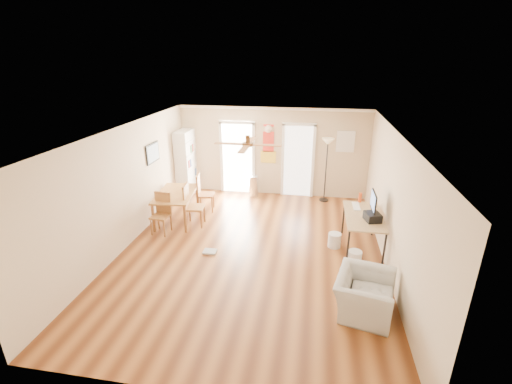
% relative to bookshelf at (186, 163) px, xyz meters
% --- Properties ---
extents(floor, '(7.00, 7.00, 0.00)m').
position_rel_bookshelf_xyz_m(floor, '(2.54, -3.09, -0.97)').
color(floor, brown).
rests_on(floor, ground).
extents(ceiling, '(5.50, 7.00, 0.00)m').
position_rel_bookshelf_xyz_m(ceiling, '(2.54, -3.09, 1.63)').
color(ceiling, silver).
rests_on(ceiling, floor).
extents(wall_back, '(5.50, 0.04, 2.60)m').
position_rel_bookshelf_xyz_m(wall_back, '(2.54, 0.41, 0.33)').
color(wall_back, beige).
rests_on(wall_back, floor).
extents(wall_front, '(5.50, 0.04, 2.60)m').
position_rel_bookshelf_xyz_m(wall_front, '(2.54, -6.59, 0.33)').
color(wall_front, beige).
rests_on(wall_front, floor).
extents(wall_left, '(0.04, 7.00, 2.60)m').
position_rel_bookshelf_xyz_m(wall_left, '(-0.21, -3.09, 0.33)').
color(wall_left, beige).
rests_on(wall_left, floor).
extents(wall_right, '(0.04, 7.00, 2.60)m').
position_rel_bookshelf_xyz_m(wall_right, '(5.29, -3.09, 0.33)').
color(wall_right, beige).
rests_on(wall_right, floor).
extents(crown_molding, '(5.50, 7.00, 0.08)m').
position_rel_bookshelf_xyz_m(crown_molding, '(2.54, -3.09, 1.59)').
color(crown_molding, white).
rests_on(crown_molding, wall_back).
extents(kitchen_doorway, '(0.90, 0.10, 2.10)m').
position_rel_bookshelf_xyz_m(kitchen_doorway, '(1.49, 0.39, 0.08)').
color(kitchen_doorway, white).
rests_on(kitchen_doorway, wall_back).
extents(bathroom_doorway, '(0.80, 0.10, 2.10)m').
position_rel_bookshelf_xyz_m(bathroom_doorway, '(3.29, 0.39, 0.08)').
color(bathroom_doorway, white).
rests_on(bathroom_doorway, wall_back).
extents(wall_decal, '(0.46, 0.03, 1.10)m').
position_rel_bookshelf_xyz_m(wall_decal, '(2.41, 0.39, 0.58)').
color(wall_decal, red).
rests_on(wall_decal, wall_back).
extents(ac_grille, '(0.50, 0.04, 0.60)m').
position_rel_bookshelf_xyz_m(ac_grille, '(4.59, 0.38, 0.73)').
color(ac_grille, white).
rests_on(ac_grille, wall_back).
extents(framed_poster, '(0.04, 0.66, 0.48)m').
position_rel_bookshelf_xyz_m(framed_poster, '(-0.19, -1.69, 0.73)').
color(framed_poster, black).
rests_on(framed_poster, wall_left).
extents(ceiling_fan, '(1.24, 1.24, 0.20)m').
position_rel_bookshelf_xyz_m(ceiling_fan, '(2.54, -3.39, 1.46)').
color(ceiling_fan, '#593819').
rests_on(ceiling_fan, ceiling).
extents(bookshelf, '(0.45, 0.90, 1.94)m').
position_rel_bookshelf_xyz_m(bookshelf, '(0.00, 0.00, 0.00)').
color(bookshelf, silver).
rests_on(bookshelf, floor).
extents(dining_table, '(1.04, 1.56, 0.74)m').
position_rel_bookshelf_xyz_m(dining_table, '(0.39, -1.85, -0.60)').
color(dining_table, '#A87936').
rests_on(dining_table, floor).
extents(dining_chair_right_a, '(0.48, 0.48, 1.01)m').
position_rel_bookshelf_xyz_m(dining_chair_right_a, '(0.94, -1.13, -0.47)').
color(dining_chair_right_a, '#985631').
rests_on(dining_chair_right_a, floor).
extents(dining_chair_right_b, '(0.48, 0.48, 1.05)m').
position_rel_bookshelf_xyz_m(dining_chair_right_b, '(0.94, -2.04, -0.44)').
color(dining_chair_right_b, '#AC7537').
rests_on(dining_chair_right_b, floor).
extents(dining_chair_near, '(0.43, 0.43, 0.96)m').
position_rel_bookshelf_xyz_m(dining_chair_near, '(0.28, -2.59, -0.49)').
color(dining_chair_near, '#9B6532').
rests_on(dining_chair_near, floor).
extents(trash_can, '(0.37, 0.37, 0.62)m').
position_rel_bookshelf_xyz_m(trash_can, '(2.02, 0.12, -0.66)').
color(trash_can, silver).
rests_on(trash_can, floor).
extents(torchiere_lamp, '(0.37, 0.37, 1.83)m').
position_rel_bookshelf_xyz_m(torchiere_lamp, '(4.10, 0.09, -0.05)').
color(torchiere_lamp, black).
rests_on(torchiere_lamp, floor).
extents(computer_desk, '(0.76, 1.53, 0.82)m').
position_rel_bookshelf_xyz_m(computer_desk, '(4.85, -2.60, -0.56)').
color(computer_desk, tan).
rests_on(computer_desk, floor).
extents(imac, '(0.17, 0.58, 0.53)m').
position_rel_bookshelf_xyz_m(imac, '(5.01, -2.64, 0.12)').
color(imac, black).
rests_on(imac, computer_desk).
extents(keyboard, '(0.16, 0.45, 0.02)m').
position_rel_bookshelf_xyz_m(keyboard, '(4.74, -2.16, -0.14)').
color(keyboard, silver).
rests_on(keyboard, computer_desk).
extents(printer, '(0.36, 0.39, 0.17)m').
position_rel_bookshelf_xyz_m(printer, '(4.99, -2.84, -0.07)').
color(printer, black).
rests_on(printer, computer_desk).
extents(orange_bottle, '(0.08, 0.08, 0.22)m').
position_rel_bookshelf_xyz_m(orange_bottle, '(4.84, -1.87, -0.04)').
color(orange_bottle, '#D34412').
rests_on(orange_bottle, computer_desk).
extents(wastebasket_a, '(0.29, 0.29, 0.32)m').
position_rel_bookshelf_xyz_m(wastebasket_a, '(4.30, -2.58, -0.81)').
color(wastebasket_a, silver).
rests_on(wastebasket_a, floor).
extents(wastebasket_b, '(0.35, 0.35, 0.32)m').
position_rel_bookshelf_xyz_m(wastebasket_b, '(4.67, -3.26, -0.81)').
color(wastebasket_b, silver).
rests_on(wastebasket_b, floor).
extents(floor_cloth, '(0.29, 0.23, 0.04)m').
position_rel_bookshelf_xyz_m(floor_cloth, '(1.67, -3.28, -0.95)').
color(floor_cloth, '#969691').
rests_on(floor_cloth, floor).
extents(armchair, '(1.09, 1.19, 0.66)m').
position_rel_bookshelf_xyz_m(armchair, '(4.69, -4.65, -0.64)').
color(armchair, '#AAAAA5').
rests_on(armchair, floor).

